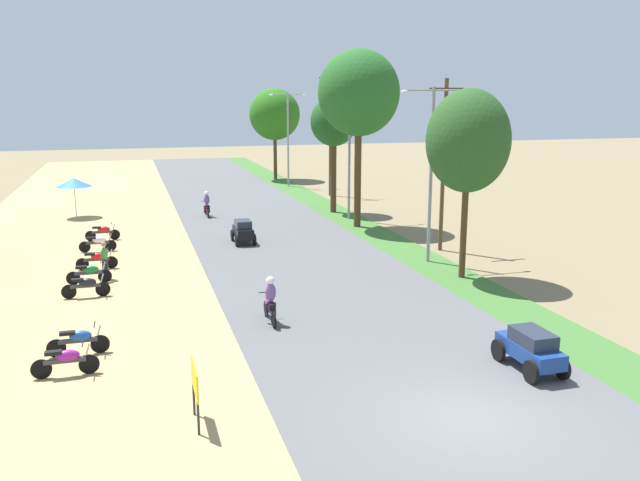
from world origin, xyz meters
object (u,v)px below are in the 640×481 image
Objects in this scene: median_tree_nearest at (468,141)px; median_tree_third at (334,123)px; parked_motorbike_fifth at (97,259)px; pedestrian_on_shoulder at (105,258)px; street_signboard at (195,383)px; car_hatchback_black at (243,231)px; streetlamp_near at (431,163)px; motorbike_foreground_rider at (270,301)px; utility_pole_near at (330,132)px; streetlamp_far at (288,133)px; parked_motorbike_fourth at (90,272)px; parked_motorbike_seventh at (103,231)px; car_sedan_blue at (531,348)px; parked_motorbike_nearest at (66,359)px; parked_motorbike_second at (79,339)px; utility_pole_far at (443,163)px; median_tree_fourth at (275,114)px; vendor_umbrella at (74,182)px; streetlamp_mid at (349,142)px; parked_motorbike_sixth at (98,242)px; motorbike_ahead_second at (207,205)px; median_tree_second at (359,94)px; parked_motorbike_third at (86,285)px.

median_tree_nearest is 1.04× the size of median_tree_third.
parked_motorbike_fifth is 1.83m from pedestrian_on_shoulder.
street_signboard is 0.75× the size of car_hatchback_black.
streetlamp_near is 4.45× the size of motorbike_foreground_rider.
utility_pole_near reaches higher than median_tree_nearest.
parked_motorbike_fourth is at bearing -119.15° from streetlamp_far.
parked_motorbike_seventh is (0.06, 6.26, 0.00)m from parked_motorbike_fifth.
streetlamp_near is 13.15m from car_sedan_blue.
parked_motorbike_nearest is 1.53m from parked_motorbike_second.
parked_motorbike_seventh is 16.29m from median_tree_third.
utility_pole_near is at bearing 60.67° from parked_motorbike_nearest.
utility_pole_near is at bearing 89.36° from utility_pole_far.
parked_motorbike_fourth is 0.21× the size of utility_pole_far.
utility_pole_near reaches higher than car_hatchback_black.
median_tree_fourth is 11.17m from utility_pole_near.
median_tree_nearest is at bearing -49.66° from vendor_umbrella.
streetlamp_mid is at bearing 53.24° from parked_motorbike_nearest.
vendor_umbrella reaches higher than parked_motorbike_fifth.
motorbike_foreground_rider is (-10.63, -8.43, -3.59)m from utility_pole_far.
parked_motorbike_sixth is 0.80× the size of car_sedan_blue.
pedestrian_on_shoulder reaches higher than car_sedan_blue.
parked_motorbike_fifth is 1.00× the size of motorbike_ahead_second.
parked_motorbike_sixth is 10.40m from motorbike_ahead_second.
streetlamp_mid is at bearing 82.09° from median_tree_second.
parked_motorbike_nearest is 39.75m from streetlamp_far.
motorbike_ahead_second reaches higher than car_sedan_blue.
pedestrian_on_shoulder is (0.54, 8.55, 0.41)m from parked_motorbike_second.
median_tree_fourth is (14.91, 26.13, 5.48)m from parked_motorbike_sixth.
streetlamp_mid reaches higher than median_tree_third.
pedestrian_on_shoulder is (0.79, 10.05, 0.41)m from parked_motorbike_nearest.
pedestrian_on_shoulder is at bearing -84.91° from parked_motorbike_sixth.
parked_motorbike_fourth is at bearing -115.15° from median_tree_fourth.
car_sedan_blue reaches higher than parked_motorbike_nearest.
median_tree_fourth is 21.13m from streetlamp_mid.
streetlamp_near is at bearing -2.02° from parked_motorbike_fourth.
car_sedan_blue is at bearing -51.30° from parked_motorbike_fifth.
parked_motorbike_sixth is at bearing 123.13° from car_sedan_blue.
median_tree_fourth is (15.06, 34.00, 5.48)m from parked_motorbike_third.
vendor_umbrella is 1.56× the size of pedestrian_on_shoulder.
median_tree_fourth is (14.43, 31.45, 5.07)m from pedestrian_on_shoulder.
median_tree_fourth is 1.05× the size of streetlamp_far.
utility_pole_near is 18.60m from car_hatchback_black.
median_tree_second is at bearing -26.21° from vendor_umbrella.
utility_pole_near reaches higher than parked_motorbike_sixth.
median_tree_nearest is at bearing -49.43° from car_hatchback_black.
parked_motorbike_sixth is at bearing 89.72° from parked_motorbike_second.
median_tree_second is (16.27, -8.01, 5.50)m from vendor_umbrella.
vendor_umbrella is 17.68m from streetlamp_mid.
car_sedan_blue is (-2.74, -39.78, -3.89)m from streetlamp_far.
median_tree_second reaches higher than parked_motorbike_nearest.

